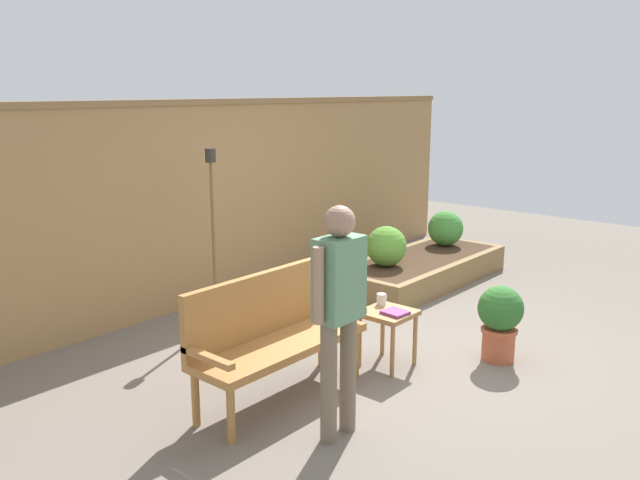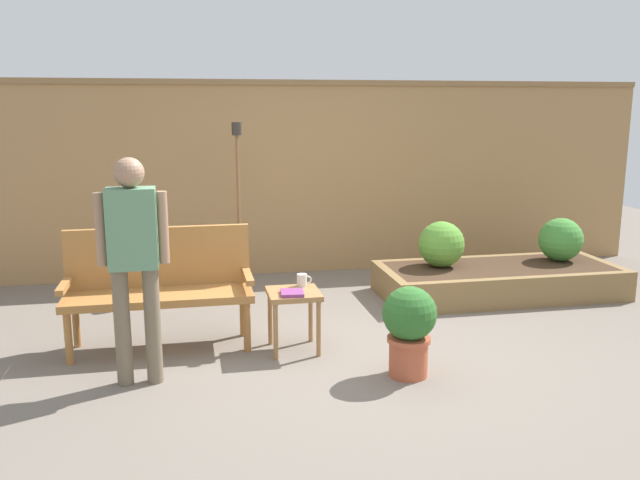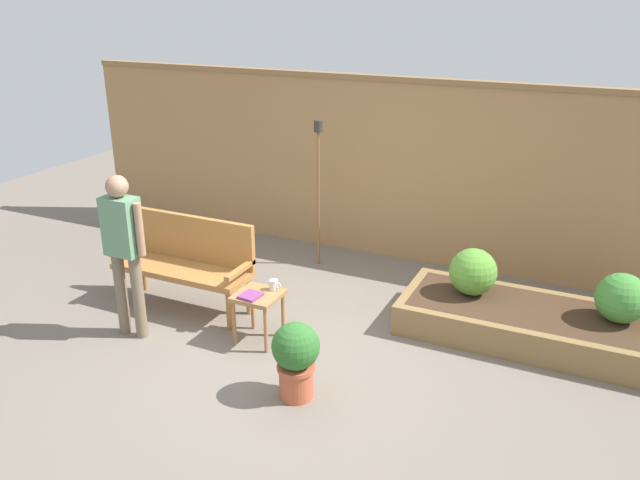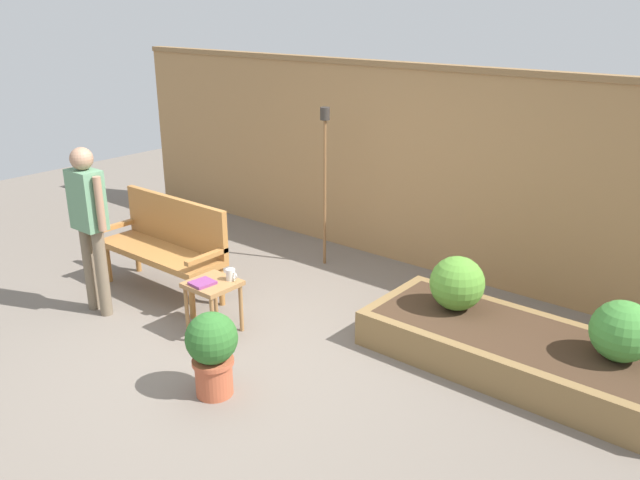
# 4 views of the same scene
# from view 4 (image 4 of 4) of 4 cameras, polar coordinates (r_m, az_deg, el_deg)

# --- Properties ---
(ground_plane) EXTENTS (14.00, 14.00, 0.00)m
(ground_plane) POSITION_cam_4_polar(r_m,az_deg,el_deg) (5.51, -7.35, -9.64)
(ground_plane) COLOR #70665B
(fence_back) EXTENTS (8.40, 0.14, 2.16)m
(fence_back) POSITION_cam_4_polar(r_m,az_deg,el_deg) (7.01, 7.86, 6.49)
(fence_back) COLOR #A37A4C
(fence_back) RESTS_ON ground_plane
(garden_bench) EXTENTS (1.44, 0.48, 0.94)m
(garden_bench) POSITION_cam_4_polar(r_m,az_deg,el_deg) (6.54, -13.28, 0.11)
(garden_bench) COLOR #A87038
(garden_bench) RESTS_ON ground_plane
(side_table) EXTENTS (0.40, 0.40, 0.48)m
(side_table) POSITION_cam_4_polar(r_m,az_deg,el_deg) (5.66, -9.41, -4.43)
(side_table) COLOR #9E7042
(side_table) RESTS_ON ground_plane
(cup_on_table) EXTENTS (0.12, 0.08, 0.10)m
(cup_on_table) POSITION_cam_4_polar(r_m,az_deg,el_deg) (5.62, -7.85, -3.03)
(cup_on_table) COLOR silver
(cup_on_table) RESTS_ON side_table
(book_on_table) EXTENTS (0.19, 0.20, 0.03)m
(book_on_table) POSITION_cam_4_polar(r_m,az_deg,el_deg) (5.59, -10.30, -3.74)
(book_on_table) COLOR #7F3875
(book_on_table) RESTS_ON side_table
(potted_boxwood) EXTENTS (0.38, 0.38, 0.65)m
(potted_boxwood) POSITION_cam_4_polar(r_m,az_deg,el_deg) (4.80, -9.47, -9.45)
(potted_boxwood) COLOR #B75638
(potted_boxwood) RESTS_ON ground_plane
(raised_planter_bed) EXTENTS (2.40, 1.00, 0.30)m
(raised_planter_bed) POSITION_cam_4_polar(r_m,az_deg,el_deg) (5.40, 16.81, -9.28)
(raised_planter_bed) COLOR olive
(raised_planter_bed) RESTS_ON ground_plane
(shrub_near_bench) EXTENTS (0.46, 0.46, 0.46)m
(shrub_near_bench) POSITION_cam_4_polar(r_m,az_deg,el_deg) (5.52, 11.98, -3.75)
(shrub_near_bench) COLOR brown
(shrub_near_bench) RESTS_ON raised_planter_bed
(shrub_far_corner) EXTENTS (0.45, 0.45, 0.45)m
(shrub_far_corner) POSITION_cam_4_polar(r_m,az_deg,el_deg) (5.13, 25.04, -7.28)
(shrub_far_corner) COLOR brown
(shrub_far_corner) RESTS_ON raised_planter_bed
(tiki_torch) EXTENTS (0.10, 0.10, 1.72)m
(tiki_torch) POSITION_cam_4_polar(r_m,az_deg,el_deg) (6.86, 0.43, 7.11)
(tiki_torch) COLOR brown
(tiki_torch) RESTS_ON ground_plane
(person_by_bench) EXTENTS (0.47, 0.20, 1.56)m
(person_by_bench) POSITION_cam_4_polar(r_m,az_deg,el_deg) (6.13, -19.68, 1.95)
(person_by_bench) COLOR #70604C
(person_by_bench) RESTS_ON ground_plane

